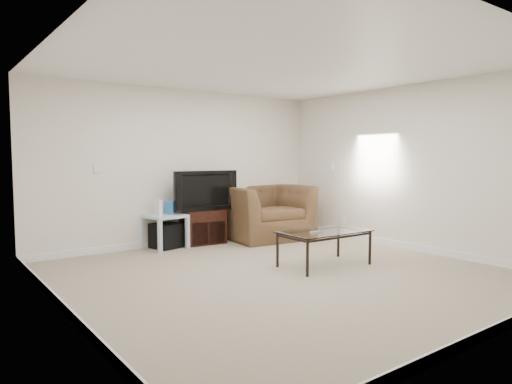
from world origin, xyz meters
TOP-DOWN VIEW (x-y plane):
  - floor at (0.00, 0.00)m, footprint 5.00×5.00m
  - ceiling at (0.00, 0.00)m, footprint 5.00×5.00m
  - wall_back at (0.00, 2.50)m, footprint 5.00×0.02m
  - wall_left at (-2.50, 0.00)m, footprint 0.02×5.00m
  - wall_right at (2.50, 0.00)m, footprint 0.02×5.00m
  - plate_back at (-1.40, 2.49)m, footprint 0.12×0.02m
  - plate_right_switch at (2.49, 1.60)m, footprint 0.02×0.09m
  - plate_right_outlet at (2.49, 1.30)m, footprint 0.02×0.08m
  - tv_stand at (0.21, 2.28)m, footprint 0.70×0.52m
  - dvd_player at (0.21, 2.24)m, footprint 0.36×0.27m
  - television at (0.21, 2.25)m, footprint 1.04×0.25m
  - side_table at (-0.46, 2.28)m, footprint 0.62×0.62m
  - subwoofer at (-0.43, 2.31)m, footprint 0.48×0.48m
  - game_console at (-0.59, 2.24)m, footprint 0.07×0.18m
  - game_case at (-0.39, 2.27)m, footprint 0.09×0.16m
  - recliner at (1.33, 2.05)m, footprint 1.50×1.06m
  - coffee_table at (0.70, -0.01)m, footprint 1.19×0.70m
  - remote at (0.52, -0.05)m, footprint 0.19×0.06m

SIDE VIEW (x-z plane):
  - floor at x=0.00m, z-range 0.00..0.00m
  - subwoofer at x=-0.43m, z-range -0.01..0.38m
  - coffee_table at x=0.70m, z-range 0.00..0.46m
  - side_table at x=-0.46m, z-range 0.00..0.53m
  - tv_stand at x=0.21m, z-range 0.00..0.56m
  - plate_right_outlet at x=2.49m, z-range 0.24..0.36m
  - dvd_player at x=0.21m, z-range 0.44..0.49m
  - remote at x=0.52m, z-range 0.46..0.48m
  - recliner at x=1.33m, z-range 0.00..1.23m
  - game_case at x=-0.39m, z-range 0.53..0.74m
  - game_console at x=-0.59m, z-range 0.53..0.77m
  - television at x=0.21m, z-range 0.56..1.20m
  - wall_back at x=0.00m, z-range 0.00..2.50m
  - wall_left at x=-2.50m, z-range 0.00..2.50m
  - wall_right at x=2.50m, z-range 0.00..2.50m
  - plate_back at x=-1.40m, z-range 1.19..1.31m
  - plate_right_switch at x=2.49m, z-range 1.19..1.31m
  - ceiling at x=0.00m, z-range 2.50..2.50m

